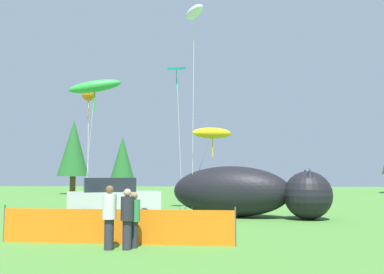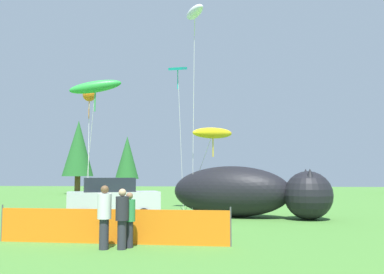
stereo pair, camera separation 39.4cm
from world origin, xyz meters
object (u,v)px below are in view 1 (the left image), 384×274
Objects in this scene: spectator_in_yellow_shirt at (127,216)px; kite_white_ghost at (194,13)px; kite_orange_flower at (89,95)px; parked_car at (112,199)px; kite_yellow_hero at (212,133)px; folding_chair at (222,220)px; spectator_in_red_shirt at (109,215)px; spectator_in_white_shirt at (134,218)px; kite_green_fish at (95,87)px; inflatable_cat at (246,194)px; kite_teal_diamond at (177,71)px.

kite_white_ghost is at bearing 83.06° from spectator_in_yellow_shirt.
kite_white_ghost is at bearing 11.13° from kite_orange_flower.
kite_yellow_hero is at bearing 8.58° from parked_car.
folding_chair is at bearing 52.22° from spectator_in_yellow_shirt.
spectator_in_yellow_shirt is at bearing 5.63° from spectator_in_red_shirt.
spectator_in_red_shirt is (1.98, -7.86, 0.02)m from parked_car.
spectator_in_yellow_shirt is at bearing -113.66° from spectator_in_white_shirt.
spectator_in_red_shirt is at bearing -105.06° from kite_yellow_hero.
spectator_in_red_shirt is (-3.35, -3.68, 0.53)m from folding_chair.
kite_yellow_hero reaches higher than parked_car.
folding_chair is 0.18× the size of kite_yellow_hero.
spectator_in_white_shirt is (-2.67, -3.31, 0.41)m from folding_chair.
kite_orange_flower is at bearing 111.84° from spectator_in_red_shirt.
kite_green_fish is at bearing -157.87° from kite_white_ghost.
kite_orange_flower is (-3.82, 9.53, 5.46)m from spectator_in_red_shirt.
parked_car is at bearing -143.79° from kite_white_ghost.
spectator_in_red_shirt is (-0.68, -0.37, 0.12)m from spectator_in_white_shirt.
parked_car is 2.45× the size of spectator_in_red_shirt.
kite_orange_flower is at bearing 114.68° from spectator_in_yellow_shirt.
kite_white_ghost reaches higher than kite_orange_flower.
spectator_in_red_shirt is 1.05× the size of spectator_in_yellow_shirt.
spectator_in_white_shirt is at bearing -96.38° from kite_white_ghost.
kite_green_fish is 7.09m from kite_white_ghost.
spectator_in_white_shirt is 0.78m from spectator_in_red_shirt.
kite_white_ghost is at bearing 15.61° from parked_car.
kite_green_fish reaches higher than spectator_in_yellow_shirt.
spectator_in_yellow_shirt is at bearing -96.94° from kite_white_ghost.
kite_orange_flower is 1.41× the size of kite_yellow_hero.
kite_white_ghost reaches higher than kite_green_fish.
folding_chair is 0.51× the size of spectator_in_white_shirt.
spectator_in_white_shirt is at bearing 28.99° from spectator_in_red_shirt.
inflatable_cat reaches higher than spectator_in_red_shirt.
spectator_in_red_shirt is 15.35m from kite_teal_diamond.
kite_yellow_hero is (-1.75, 0.64, 3.25)m from inflatable_cat.
kite_teal_diamond is at bearing 115.53° from kite_white_ghost.
kite_yellow_hero is (2.84, 10.55, 3.44)m from spectator_in_red_shirt.
kite_green_fish is at bearing -128.34° from kite_teal_diamond.
kite_white_ghost is 6.94m from kite_yellow_hero.
spectator_in_yellow_shirt is at bearing -92.77° from parked_car.
kite_teal_diamond is (-0.13, 12.95, 7.73)m from spectator_in_white_shirt.
kite_orange_flower is at bearing -139.00° from kite_teal_diamond.
kite_orange_flower is at bearing 117.19° from parked_car.
kite_orange_flower is at bearing 116.16° from spectator_in_white_shirt.
spectator_in_white_shirt is at bearing -96.90° from inflatable_cat.
kite_green_fish reaches higher than folding_chair.
folding_chair is 4.27m from spectator_in_white_shirt.
parked_car is at bearing 109.52° from spectator_in_white_shirt.
kite_teal_diamond is at bearing 87.67° from spectator_in_red_shirt.
kite_teal_diamond is at bearing 41.00° from kite_orange_flower.
kite_white_ghost is at bearing 22.13° from kite_green_fish.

